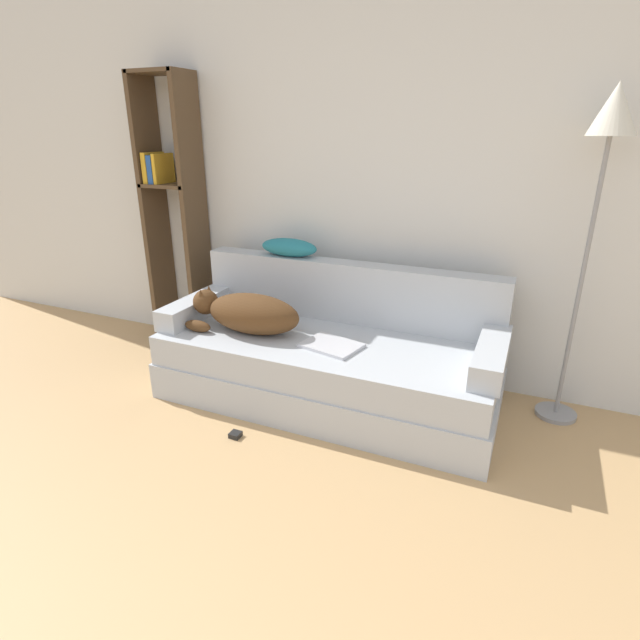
{
  "coord_description": "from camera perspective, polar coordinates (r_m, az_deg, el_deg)",
  "views": [
    {
      "loc": [
        0.99,
        -0.1,
        1.55
      ],
      "look_at": [
        -0.05,
        2.26,
        0.55
      ],
      "focal_mm": 28.0,
      "sensor_mm": 36.0,
      "label": 1
    }
  ],
  "objects": [
    {
      "name": "dog",
      "position": [
        2.99,
        -8.27,
        0.83
      ],
      "size": [
        0.71,
        0.31,
        0.24
      ],
      "color": "#513319",
      "rests_on": "couch"
    },
    {
      "name": "couch_arm_right",
      "position": [
        2.68,
        19.01,
        -3.87
      ],
      "size": [
        0.15,
        0.63,
        0.13
      ],
      "color": "#B2B7BC",
      "rests_on": "couch"
    },
    {
      "name": "couch_backrest",
      "position": [
        3.13,
        3.2,
        3.26
      ],
      "size": [
        1.93,
        0.15,
        0.37
      ],
      "color": "#B2B7BC",
      "rests_on": "couch"
    },
    {
      "name": "bookshelf",
      "position": [
        3.76,
        -16.51,
        12.51
      ],
      "size": [
        0.39,
        0.26,
        1.9
      ],
      "color": "#4C3823",
      "rests_on": "ground_plane"
    },
    {
      "name": "power_adapter",
      "position": [
        2.78,
        -9.64,
        -12.8
      ],
      "size": [
        0.06,
        0.06,
        0.03
      ],
      "color": "black",
      "rests_on": "ground_plane"
    },
    {
      "name": "couch_arm_left",
      "position": [
        3.31,
        -13.98,
        1.42
      ],
      "size": [
        0.15,
        0.63,
        0.13
      ],
      "color": "#B2B7BC",
      "rests_on": "couch"
    },
    {
      "name": "laptop",
      "position": [
        2.79,
        1.32,
        -2.91
      ],
      "size": [
        0.36,
        0.3,
        0.02
      ],
      "rotation": [
        0.0,
        0.0,
        -0.22
      ],
      "color": "silver",
      "rests_on": "couch"
    },
    {
      "name": "wall_back",
      "position": [
        3.2,
        5.9,
        17.45
      ],
      "size": [
        7.59,
        0.06,
        2.7
      ],
      "color": "silver",
      "rests_on": "ground_plane"
    },
    {
      "name": "couch",
      "position": [
        2.99,
        0.74,
        -5.75
      ],
      "size": [
        1.97,
        0.82,
        0.4
      ],
      "color": "#B2B7BC",
      "rests_on": "ground_plane"
    },
    {
      "name": "throw_pillow",
      "position": [
        3.24,
        -3.56,
        8.29
      ],
      "size": [
        0.38,
        0.16,
        0.11
      ],
      "color": "teal",
      "rests_on": "couch_backrest"
    },
    {
      "name": "floor_lamp",
      "position": [
        2.84,
        29.9,
        16.11
      ],
      "size": [
        0.22,
        0.22,
        1.75
      ],
      "color": "gray",
      "rests_on": "ground_plane"
    }
  ]
}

